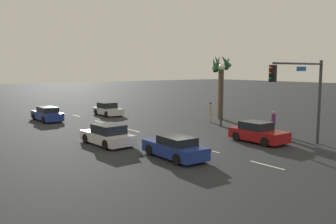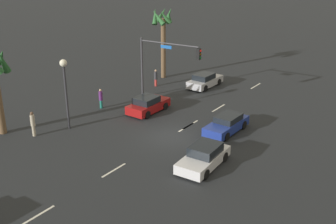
{
  "view_description": "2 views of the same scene",
  "coord_description": "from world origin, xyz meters",
  "px_view_note": "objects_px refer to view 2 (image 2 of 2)",
  "views": [
    {
      "loc": [
        19.19,
        -15.44,
        5.09
      ],
      "look_at": [
        -1.08,
        -0.24,
        2.06
      ],
      "focal_mm": 38.77,
      "sensor_mm": 36.0,
      "label": 1
    },
    {
      "loc": [
        -22.98,
        -16.06,
        12.89
      ],
      "look_at": [
        -0.67,
        -0.21,
        2.22
      ],
      "focal_mm": 44.18,
      "sensor_mm": 36.0,
      "label": 2
    }
  ],
  "objects_px": {
    "car_4": "(148,105)",
    "pedestrian_1": "(33,123)",
    "car_5": "(204,157)",
    "streetlamp": "(65,80)",
    "traffic_signal": "(162,59)",
    "palm_tree_1": "(163,28)",
    "car_1": "(227,124)",
    "car_3": "(205,81)",
    "pedestrian_0": "(156,77)",
    "pedestrian_2": "(101,98)"
  },
  "relations": [
    {
      "from": "car_5",
      "to": "pedestrian_1",
      "type": "height_order",
      "value": "pedestrian_1"
    },
    {
      "from": "car_3",
      "to": "traffic_signal",
      "type": "height_order",
      "value": "traffic_signal"
    },
    {
      "from": "pedestrian_0",
      "to": "traffic_signal",
      "type": "bearing_deg",
      "value": -135.16
    },
    {
      "from": "car_3",
      "to": "car_5",
      "type": "bearing_deg",
      "value": -149.54
    },
    {
      "from": "car_1",
      "to": "car_3",
      "type": "height_order",
      "value": "car_3"
    },
    {
      "from": "streetlamp",
      "to": "palm_tree_1",
      "type": "xyz_separation_m",
      "value": [
        15.56,
        2.29,
        1.46
      ]
    },
    {
      "from": "car_1",
      "to": "streetlamp",
      "type": "height_order",
      "value": "streetlamp"
    },
    {
      "from": "car_3",
      "to": "streetlamp",
      "type": "bearing_deg",
      "value": 168.47
    },
    {
      "from": "car_1",
      "to": "pedestrian_1",
      "type": "relative_size",
      "value": 2.27
    },
    {
      "from": "pedestrian_1",
      "to": "pedestrian_2",
      "type": "height_order",
      "value": "pedestrian_1"
    },
    {
      "from": "streetlamp",
      "to": "palm_tree_1",
      "type": "distance_m",
      "value": 15.8
    },
    {
      "from": "car_5",
      "to": "traffic_signal",
      "type": "xyz_separation_m",
      "value": [
        8.48,
        9.46,
        3.28
      ]
    },
    {
      "from": "streetlamp",
      "to": "pedestrian_0",
      "type": "height_order",
      "value": "streetlamp"
    },
    {
      "from": "car_1",
      "to": "traffic_signal",
      "type": "height_order",
      "value": "traffic_signal"
    },
    {
      "from": "traffic_signal",
      "to": "palm_tree_1",
      "type": "bearing_deg",
      "value": 35.72
    },
    {
      "from": "streetlamp",
      "to": "traffic_signal",
      "type": "bearing_deg",
      "value": -12.97
    },
    {
      "from": "car_3",
      "to": "pedestrian_0",
      "type": "relative_size",
      "value": 2.51
    },
    {
      "from": "car_1",
      "to": "car_5",
      "type": "xyz_separation_m",
      "value": [
        -5.65,
        -1.35,
        0.03
      ]
    },
    {
      "from": "car_4",
      "to": "streetlamp",
      "type": "xyz_separation_m",
      "value": [
        -6.39,
        2.79,
        3.27
      ]
    },
    {
      "from": "car_1",
      "to": "pedestrian_0",
      "type": "height_order",
      "value": "pedestrian_0"
    },
    {
      "from": "car_4",
      "to": "pedestrian_2",
      "type": "relative_size",
      "value": 2.31
    },
    {
      "from": "car_5",
      "to": "streetlamp",
      "type": "distance_m",
      "value": 12.1
    },
    {
      "from": "car_1",
      "to": "car_4",
      "type": "relative_size",
      "value": 1.08
    },
    {
      "from": "car_4",
      "to": "pedestrian_1",
      "type": "distance_m",
      "value": 9.68
    },
    {
      "from": "car_3",
      "to": "car_4",
      "type": "xyz_separation_m",
      "value": [
        -8.94,
        0.33,
        0.01
      ]
    },
    {
      "from": "car_4",
      "to": "pedestrian_0",
      "type": "distance_m",
      "value": 7.3
    },
    {
      "from": "car_4",
      "to": "traffic_signal",
      "type": "relative_size",
      "value": 0.66
    },
    {
      "from": "traffic_signal",
      "to": "streetlamp",
      "type": "xyz_separation_m",
      "value": [
        -9.38,
        2.16,
        -0.0
      ]
    },
    {
      "from": "traffic_signal",
      "to": "streetlamp",
      "type": "relative_size",
      "value": 1.11
    },
    {
      "from": "palm_tree_1",
      "to": "car_1",
      "type": "bearing_deg",
      "value": -125.67
    },
    {
      "from": "car_4",
      "to": "car_1",
      "type": "bearing_deg",
      "value": -88.8
    },
    {
      "from": "car_1",
      "to": "pedestrian_2",
      "type": "height_order",
      "value": "pedestrian_2"
    },
    {
      "from": "car_3",
      "to": "streetlamp",
      "type": "distance_m",
      "value": 15.99
    },
    {
      "from": "car_1",
      "to": "car_5",
      "type": "bearing_deg",
      "value": -166.59
    },
    {
      "from": "car_4",
      "to": "palm_tree_1",
      "type": "relative_size",
      "value": 0.54
    },
    {
      "from": "car_4",
      "to": "palm_tree_1",
      "type": "bearing_deg",
      "value": 29.0
    },
    {
      "from": "car_4",
      "to": "car_5",
      "type": "xyz_separation_m",
      "value": [
        -5.49,
        -8.82,
        -0.01
      ]
    },
    {
      "from": "car_5",
      "to": "streetlamp",
      "type": "xyz_separation_m",
      "value": [
        -0.9,
        11.62,
        3.28
      ]
    },
    {
      "from": "car_3",
      "to": "pedestrian_1",
      "type": "xyz_separation_m",
      "value": [
        -17.81,
        4.2,
        0.39
      ]
    },
    {
      "from": "car_5",
      "to": "pedestrian_2",
      "type": "distance_m",
      "value": 13.31
    },
    {
      "from": "car_1",
      "to": "car_3",
      "type": "bearing_deg",
      "value": 39.11
    },
    {
      "from": "car_3",
      "to": "pedestrian_2",
      "type": "distance_m",
      "value": 11.44
    },
    {
      "from": "traffic_signal",
      "to": "pedestrian_1",
      "type": "xyz_separation_m",
      "value": [
        -11.85,
        3.23,
        -2.88
      ]
    },
    {
      "from": "pedestrian_2",
      "to": "streetlamp",
      "type": "bearing_deg",
      "value": -166.58
    },
    {
      "from": "car_4",
      "to": "pedestrian_0",
      "type": "bearing_deg",
      "value": 31.73
    },
    {
      "from": "traffic_signal",
      "to": "pedestrian_2",
      "type": "height_order",
      "value": "traffic_signal"
    },
    {
      "from": "car_5",
      "to": "traffic_signal",
      "type": "relative_size",
      "value": 0.72
    },
    {
      "from": "car_1",
      "to": "palm_tree_1",
      "type": "xyz_separation_m",
      "value": [
        9.02,
        12.56,
        4.77
      ]
    },
    {
      "from": "palm_tree_1",
      "to": "car_5",
      "type": "bearing_deg",
      "value": -136.52
    },
    {
      "from": "car_1",
      "to": "pedestrian_0",
      "type": "xyz_separation_m",
      "value": [
        6.05,
        11.31,
        0.31
      ]
    }
  ]
}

